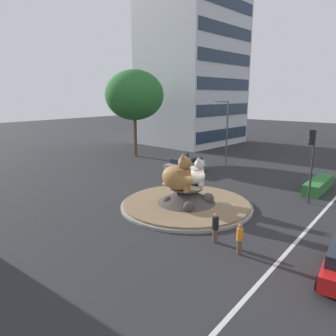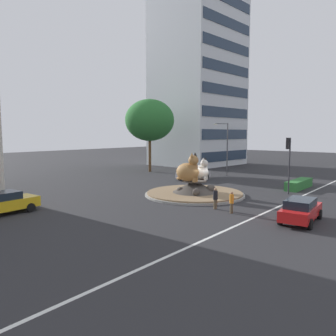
# 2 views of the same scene
# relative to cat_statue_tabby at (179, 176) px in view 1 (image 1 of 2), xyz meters

# --- Properties ---
(ground_plane) EXTENTS (160.00, 160.00, 0.00)m
(ground_plane) POSITION_rel_cat_statue_tabby_xyz_m (0.88, -0.03, -2.35)
(ground_plane) COLOR #28282B
(lane_centreline) EXTENTS (112.00, 0.20, 0.01)m
(lane_centreline) POSITION_rel_cat_statue_tabby_xyz_m (0.88, -7.75, -2.34)
(lane_centreline) COLOR silver
(lane_centreline) RESTS_ON ground
(roundabout_island) EXTENTS (9.07, 9.07, 1.40)m
(roundabout_island) POSITION_rel_cat_statue_tabby_xyz_m (0.88, -0.04, -1.88)
(roundabout_island) COLOR gray
(roundabout_island) RESTS_ON ground
(cat_statue_tabby) EXTENTS (1.56, 2.55, 2.60)m
(cat_statue_tabby) POSITION_rel_cat_statue_tabby_xyz_m (0.00, 0.00, 0.00)
(cat_statue_tabby) COLOR #9E703D
(cat_statue_tabby) RESTS_ON roundabout_island
(cat_statue_white) EXTENTS (1.29, 2.08, 2.06)m
(cat_statue_white) POSITION_rel_cat_statue_tabby_xyz_m (1.78, -0.08, -0.20)
(cat_statue_white) COLOR silver
(cat_statue_white) RESTS_ON roundabout_island
(traffic_light_mast) EXTENTS (0.34, 0.46, 5.25)m
(traffic_light_mast) POSITION_rel_cat_statue_tabby_xyz_m (6.90, -6.34, 1.30)
(traffic_light_mast) COLOR #2D2D33
(traffic_light_mast) RESTS_ON ground
(office_tower) EXTENTS (14.93, 13.27, 29.17)m
(office_tower) POSITION_rel_cat_statue_tabby_xyz_m (26.36, 17.13, 12.24)
(office_tower) COLOR silver
(office_tower) RESTS_ON ground
(clipped_hedge_strip) EXTENTS (5.13, 1.20, 0.90)m
(clipped_hedge_strip) POSITION_rel_cat_statue_tabby_xyz_m (10.74, -6.17, -1.90)
(clipped_hedge_strip) COLOR #2D7033
(clipped_hedge_strip) RESTS_ON ground
(broadleaf_tree_behind_island) EXTENTS (7.14, 7.14, 10.60)m
(broadleaf_tree_behind_island) POSITION_rel_cat_statue_tabby_xyz_m (12.14, 15.88, 5.20)
(broadleaf_tree_behind_island) COLOR brown
(broadleaf_tree_behind_island) RESTS_ON ground
(streetlight_arm) EXTENTS (2.37, 0.82, 6.99)m
(streetlight_arm) POSITION_rel_cat_statue_tabby_xyz_m (14.48, 4.55, 1.76)
(streetlight_arm) COLOR #4C4C51
(streetlight_arm) RESTS_ON ground
(pedestrian_orange_shirt) EXTENTS (0.30, 0.30, 1.56)m
(pedestrian_orange_shirt) POSITION_rel_cat_statue_tabby_xyz_m (-3.06, -5.98, -1.51)
(pedestrian_orange_shirt) COLOR brown
(pedestrian_orange_shirt) RESTS_ON ground
(pedestrian_black_shirt) EXTENTS (0.35, 0.35, 1.60)m
(pedestrian_black_shirt) POSITION_rel_cat_statue_tabby_xyz_m (-2.67, -4.41, -1.51)
(pedestrian_black_shirt) COLOR brown
(pedestrian_black_shirt) RESTS_ON ground
(sedan_on_far_lane) EXTENTS (4.67, 2.30, 1.45)m
(sedan_on_far_lane) POSITION_rel_cat_statue_tabby_xyz_m (9.07, 5.92, -1.57)
(sedan_on_far_lane) COLOR #99999E
(sedan_on_far_lane) RESTS_ON ground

